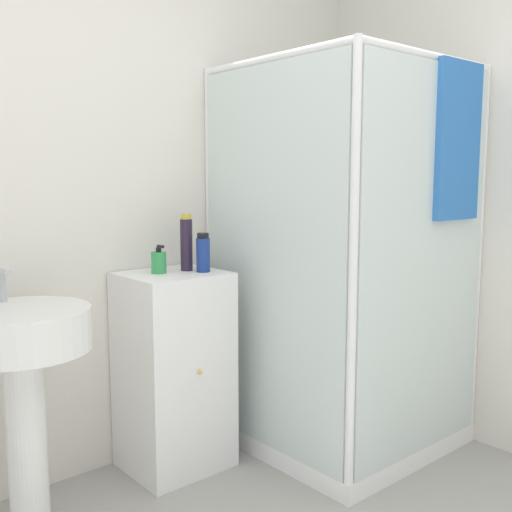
# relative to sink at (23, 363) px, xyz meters

# --- Properties ---
(wall_back) EXTENTS (6.40, 0.06, 2.50)m
(wall_back) POSITION_rel_sink_xyz_m (0.35, 0.36, 0.58)
(wall_back) COLOR silver
(wall_back) RESTS_ON ground_plane
(shower_enclosure) EXTENTS (0.97, 1.00, 1.85)m
(shower_enclosure) POSITION_rel_sink_xyz_m (1.48, -0.24, -0.20)
(shower_enclosure) COLOR white
(shower_enclosure) RESTS_ON ground_plane
(vanity_cabinet) EXTENTS (0.44, 0.41, 0.91)m
(vanity_cabinet) POSITION_rel_sink_xyz_m (0.72, 0.13, -0.21)
(vanity_cabinet) COLOR white
(vanity_cabinet) RESTS_ON ground_plane
(sink) EXTENTS (0.49, 0.49, 1.00)m
(sink) POSITION_rel_sink_xyz_m (0.00, 0.00, 0.00)
(sink) COLOR white
(sink) RESTS_ON ground_plane
(soap_dispenser) EXTENTS (0.07, 0.07, 0.13)m
(soap_dispenser) POSITION_rel_sink_xyz_m (0.67, 0.15, 0.29)
(soap_dispenser) COLOR green
(soap_dispenser) RESTS_ON vanity_cabinet
(shampoo_bottle_tall_black) EXTENTS (0.05, 0.05, 0.26)m
(shampoo_bottle_tall_black) POSITION_rel_sink_xyz_m (0.80, 0.14, 0.36)
(shampoo_bottle_tall_black) COLOR #281E33
(shampoo_bottle_tall_black) RESTS_ON vanity_cabinet
(shampoo_bottle_blue) EXTENTS (0.06, 0.06, 0.18)m
(shampoo_bottle_blue) POSITION_rel_sink_xyz_m (0.84, 0.06, 0.32)
(shampoo_bottle_blue) COLOR navy
(shampoo_bottle_blue) RESTS_ON vanity_cabinet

